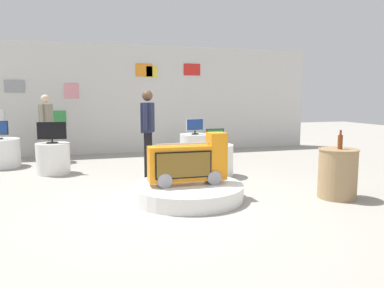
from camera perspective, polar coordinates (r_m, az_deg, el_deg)
ground_plane at (r=5.65m, az=-2.93°, el=-9.17°), size 30.00×30.00×0.00m
back_wall_display at (r=10.80m, az=-9.86°, el=6.80°), size 11.25×0.13×3.06m
main_display_pedestal at (r=5.87m, az=-0.69°, el=-7.33°), size 1.75×1.75×0.24m
novelty_firetruck_tv at (r=5.78m, az=-0.45°, el=-3.01°), size 1.23×0.35×0.80m
display_pedestal_left_rear at (r=9.59m, az=0.47°, el=-0.38°), size 0.78×0.78×0.64m
tv_on_left_rear at (r=9.53m, az=0.48°, el=2.87°), size 0.51×0.18×0.40m
display_pedestal_right_rear at (r=7.51m, az=3.52°, el=-2.54°), size 0.74×0.74×0.64m
tv_on_right_rear at (r=7.44m, az=3.56°, el=1.18°), size 0.38×0.19×0.32m
display_pedestal_far_right at (r=8.27m, az=-20.56°, el=-2.08°), size 0.68×0.68×0.64m
tv_on_far_right at (r=8.20m, az=-20.73°, el=1.74°), size 0.58×0.23×0.44m
side_table_round at (r=6.31m, az=21.47°, el=-4.17°), size 0.62×0.62×0.79m
bottle_on_side_table at (r=6.22m, az=21.82°, el=0.37°), size 0.08×0.08×0.30m
shopper_browsing_near_truck at (r=9.83m, az=-21.47°, el=3.10°), size 0.32×0.53×1.65m
shopper_browsing_rear at (r=7.00m, az=-6.80°, el=2.43°), size 0.32×0.53×1.72m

